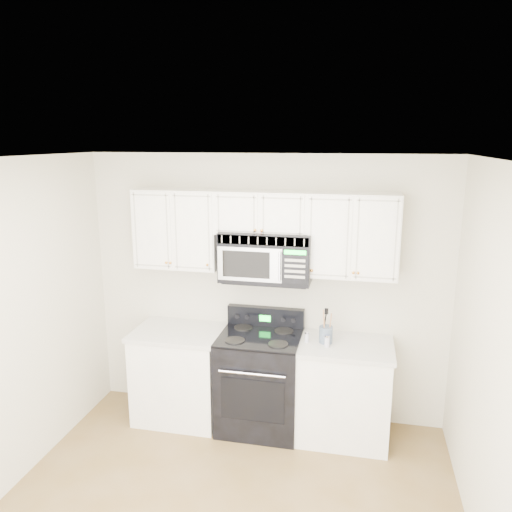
# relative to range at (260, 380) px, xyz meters

# --- Properties ---
(room) EXTENTS (3.51, 3.51, 2.61)m
(room) POSITION_rel_range_xyz_m (-0.01, -1.43, 0.82)
(room) COLOR brown
(room) RESTS_ON ground
(base_cabinet_left) EXTENTS (0.86, 0.65, 0.92)m
(base_cabinet_left) POSITION_rel_range_xyz_m (-0.81, 0.01, -0.06)
(base_cabinet_left) COLOR silver
(base_cabinet_left) RESTS_ON ground
(base_cabinet_right) EXTENTS (0.86, 0.65, 0.92)m
(base_cabinet_right) POSITION_rel_range_xyz_m (0.79, 0.01, -0.06)
(base_cabinet_right) COLOR silver
(base_cabinet_right) RESTS_ON ground
(range) EXTENTS (0.76, 0.69, 1.12)m
(range) POSITION_rel_range_xyz_m (0.00, 0.00, 0.00)
(range) COLOR black
(range) RESTS_ON ground
(upper_cabinets) EXTENTS (2.44, 0.37, 0.75)m
(upper_cabinets) POSITION_rel_range_xyz_m (-0.01, 0.15, 1.45)
(upper_cabinets) COLOR silver
(upper_cabinets) RESTS_ON ground
(microwave) EXTENTS (0.83, 0.47, 0.46)m
(microwave) POSITION_rel_range_xyz_m (0.04, 0.11, 1.20)
(microwave) COLOR black
(microwave) RESTS_ON ground
(utensil_crock) EXTENTS (0.12, 0.12, 0.33)m
(utensil_crock) POSITION_rel_range_xyz_m (0.61, 0.00, 0.52)
(utensil_crock) COLOR slate
(utensil_crock) RESTS_ON base_cabinet_right
(shaker_salt) EXTENTS (0.04, 0.04, 0.10)m
(shaker_salt) POSITION_rel_range_xyz_m (0.44, -0.02, 0.48)
(shaker_salt) COLOR #B2B1C6
(shaker_salt) RESTS_ON base_cabinet_right
(shaker_pepper) EXTENTS (0.05, 0.05, 0.11)m
(shaker_pepper) POSITION_rel_range_xyz_m (0.63, -0.09, 0.49)
(shaker_pepper) COLOR #B2B1C6
(shaker_pepper) RESTS_ON base_cabinet_right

